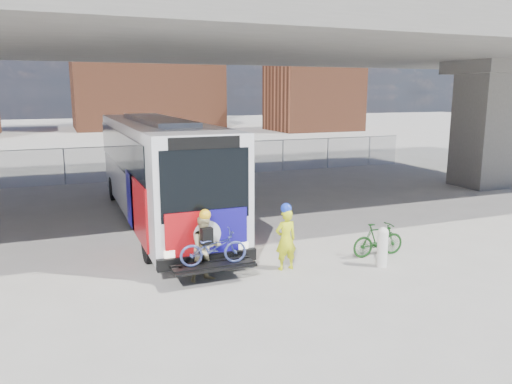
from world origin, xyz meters
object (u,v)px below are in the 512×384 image
cyclist_hivis (286,238)px  cyclist_tan (206,247)px  bollard (383,246)px  bus (158,162)px  bike_parked (378,240)px

cyclist_hivis → cyclist_tan: 2.15m
bollard → bus: bearing=122.4°
bike_parked → bollard: bearing=153.1°
cyclist_hivis → bollard: bearing=160.2°
bollard → cyclist_hivis: 2.59m
bus → cyclist_hivis: 6.77m
cyclist_tan → bollard: bearing=-18.9°
cyclist_hivis → bus: bearing=-74.8°
bus → cyclist_hivis: bus is taller
cyclist_tan → bus: bearing=79.4°
bollard → cyclist_tan: size_ratio=0.60×
bus → cyclist_tan: (-0.12, -6.34, -1.26)m
cyclist_hivis → bike_parked: bearing=177.4°
bus → bike_parked: (4.91, -6.33, -1.63)m
bollard → cyclist_tan: cyclist_tan is taller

